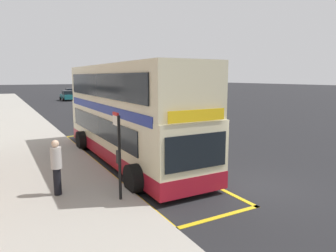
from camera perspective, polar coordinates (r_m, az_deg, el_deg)
The scene contains 10 objects.
ground_plane at distance 40.47m, azimuth -18.07°, elevation 3.16°, with size 260.00×260.00×0.00m, color black.
pavement_near at distance 39.74m, azimuth -28.02°, elevation 2.54°, with size 6.00×76.00×0.14m, color #A39E93.
double_decker_bus at distance 14.36m, azimuth -7.52°, elevation 1.79°, with size 3.27×11.35×4.40m.
bus_bay_markings at distance 14.90m, azimuth -7.78°, elevation -6.03°, with size 2.99×14.27×0.01m.
bus_stop_sign at distance 9.47m, azimuth -9.14°, elevation -4.19°, with size 0.09×0.51×2.67m.
parked_car_white_across at distance 39.97m, azimuth -10.72°, elevation 4.53°, with size 2.09×4.20×1.62m.
parked_car_silver_far at distance 33.04m, azimuth -10.99°, elevation 3.60°, with size 2.09×4.20×1.62m.
parked_car_teal_distant at distance 53.43m, azimuth -18.06°, elevation 5.35°, with size 2.09×4.20×1.62m.
parked_car_navy_kerbside at distance 63.25m, azimuth -17.59°, elevation 5.89°, with size 2.09×4.20×1.62m.
pedestrian_waiting_near_sign at distance 10.42m, azimuth -19.94°, elevation -6.80°, with size 0.34×0.34×1.78m.
Camera 1 is at (-7.69, -7.55, 3.87)m, focal length 32.95 mm.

